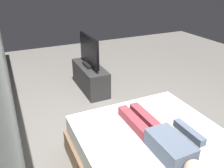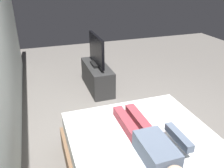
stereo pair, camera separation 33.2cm
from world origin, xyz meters
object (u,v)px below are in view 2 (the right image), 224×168
Objects in this scene: person at (151,142)px; tv at (96,51)px; remote at (177,131)px; tv_stand at (97,77)px.

person is 1.43× the size of tv.
remote is 2.42m from tv_stand.
person reaches higher than tv_stand.
tv_stand is at bearing -3.27° from person.
person is at bearing 176.73° from tv_stand.
tv is at bearing 0.00° from tv_stand.
tv_stand is at bearing 0.00° from tv.
person is at bearing 176.73° from tv.
tv reaches higher than person.
remote is at bearing -173.78° from tv.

